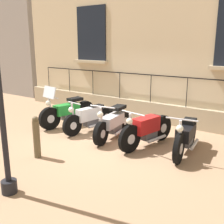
# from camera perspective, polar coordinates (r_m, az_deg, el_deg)

# --- Properties ---
(ground_plane) EXTENTS (60.00, 60.00, 0.00)m
(ground_plane) POSITION_cam_1_polar(r_m,az_deg,el_deg) (7.69, -0.24, -5.87)
(ground_plane) COLOR #9E7A5B
(building_facade) EXTENTS (0.82, 12.04, 8.21)m
(building_facade) POSITION_cam_1_polar(r_m,az_deg,el_deg) (9.67, 9.95, 22.07)
(building_facade) COLOR #C6B28E
(building_facade) RESTS_ON ground_plane
(motorcycle_green) EXTENTS (2.10, 0.81, 1.37)m
(motorcycle_green) POSITION_cam_1_polar(r_m,az_deg,el_deg) (9.03, -9.30, 0.03)
(motorcycle_green) COLOR black
(motorcycle_green) RESTS_ON ground_plane
(motorcycle_white) EXTENTS (1.99, 0.62, 0.99)m
(motorcycle_white) POSITION_cam_1_polar(r_m,az_deg,el_deg) (8.36, -4.77, -1.19)
(motorcycle_white) COLOR black
(motorcycle_white) RESTS_ON ground_plane
(motorcycle_silver) EXTENTS (2.04, 0.73, 1.05)m
(motorcycle_silver) POSITION_cam_1_polar(r_m,az_deg,el_deg) (7.75, 0.20, -2.40)
(motorcycle_silver) COLOR black
(motorcycle_silver) RESTS_ON ground_plane
(motorcycle_red) EXTENTS (2.01, 0.81, 1.01)m
(motorcycle_red) POSITION_cam_1_polar(r_m,az_deg,el_deg) (7.17, 7.31, -3.58)
(motorcycle_red) COLOR black
(motorcycle_red) RESTS_ON ground_plane
(motorcycle_black) EXTENTS (2.02, 0.72, 1.02)m
(motorcycle_black) POSITION_cam_1_polar(r_m,az_deg,el_deg) (6.90, 15.25, -4.93)
(motorcycle_black) COLOR black
(motorcycle_black) RESTS_ON ground_plane
(bollard) EXTENTS (0.16, 0.16, 1.01)m
(bollard) POSITION_cam_1_polar(r_m,az_deg,el_deg) (6.64, -15.56, -5.05)
(bollard) COLOR brown
(bollard) RESTS_ON ground_plane
(distant_building) EXTENTS (4.47, 6.67, 9.76)m
(distant_building) POSITION_cam_1_polar(r_m,az_deg,el_deg) (17.89, -18.49, 20.74)
(distant_building) COLOR gray
(distant_building) RESTS_ON ground_plane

